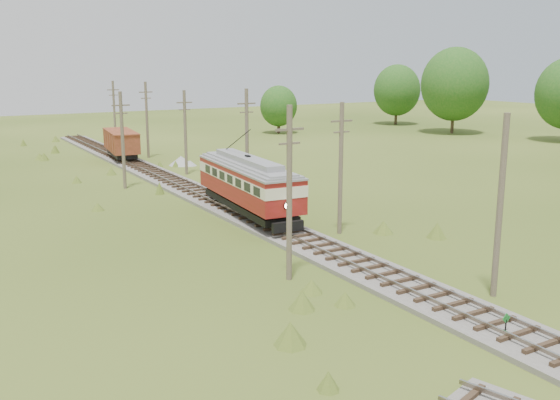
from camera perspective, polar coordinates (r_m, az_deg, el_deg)
ground at (r=27.03m, az=22.62°, el=-12.61°), size 260.00×260.00×0.00m
railbed_main at (r=53.45m, az=-7.51°, el=0.64°), size 3.60×96.00×0.57m
switch_marker at (r=27.47m, az=19.96°, el=-10.55°), size 0.45×0.06×1.08m
streetcar at (r=44.67m, az=-2.95°, el=1.74°), size 4.12×13.14×5.95m
gondola at (r=73.96m, az=-14.32°, el=5.13°), size 3.85×8.99×2.89m
gravel_pile at (r=69.47m, az=-8.91°, el=3.55°), size 2.81×2.98×1.02m
utility_pole_r_1 at (r=30.92m, az=19.47°, el=-0.63°), size 0.30×0.30×8.80m
utility_pole_r_2 at (r=40.46m, az=5.58°, el=3.00°), size 1.60×0.30×8.60m
utility_pole_r_3 at (r=51.37m, az=-3.04°, el=5.27°), size 1.60×0.30×9.00m
utility_pole_r_4 at (r=63.10m, az=-8.65°, el=6.20°), size 1.60×0.30×8.40m
utility_pole_r_5 at (r=75.38m, az=-12.07°, el=7.25°), size 1.60×0.30×8.90m
utility_pole_r_6 at (r=87.74m, az=-14.91°, el=7.73°), size 1.60×0.30×8.70m
utility_pole_l_a at (r=31.42m, az=0.86°, el=0.71°), size 1.60×0.30×9.00m
utility_pole_l_b at (r=56.91m, az=-14.20°, el=5.40°), size 1.60×0.30×8.60m
tree_right_4 at (r=103.61m, az=15.68°, el=10.16°), size 10.50×10.50×13.53m
tree_right_5 at (r=116.70m, az=10.64°, el=9.84°), size 8.40×8.40×10.82m
tree_mid_b at (r=100.04m, az=-0.13°, el=8.59°), size 5.88×5.88×7.57m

